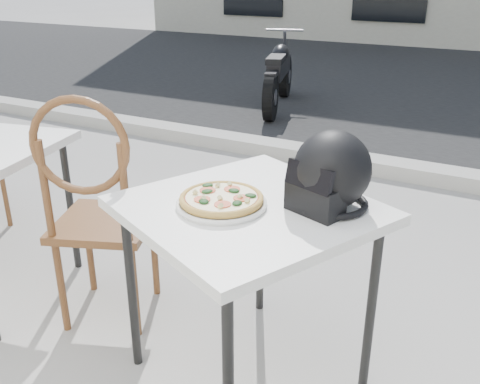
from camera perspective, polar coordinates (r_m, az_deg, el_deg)
The scene contains 8 objects.
street_asphalt at distance 8.52m, azimuth 19.72°, elevation 10.74°, with size 30.00×8.00×0.00m, color black.
curb at distance 4.71m, azimuth 11.35°, elevation 3.32°, with size 30.00×0.25×0.12m, color #A8A59D.
cafe_table_main at distance 2.01m, azimuth 0.89°, elevation -3.25°, with size 1.10×1.10×0.79m.
plate at distance 1.96m, azimuth -1.98°, elevation -1.30°, with size 0.38×0.38×0.02m.
pizza at distance 1.95m, azimuth -1.98°, elevation -0.67°, with size 0.33×0.33×0.04m.
helmet at distance 1.94m, azimuth 9.60°, elevation 1.85°, with size 0.36×0.37×0.29m.
cafe_chair_main at distance 2.47m, azimuth -15.12°, elevation -1.02°, with size 0.57×0.57×1.14m.
motorcycle at distance 6.62m, azimuth 4.16°, elevation 12.28°, with size 0.66×1.74×0.89m.
Camera 1 is at (1.25, -1.27, 1.60)m, focal length 40.00 mm.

